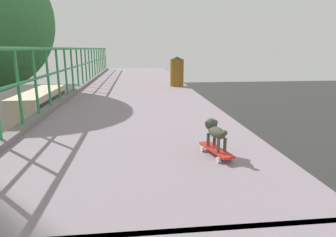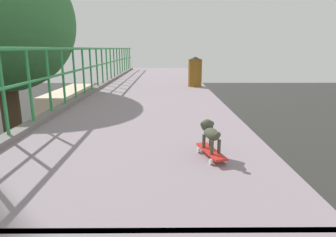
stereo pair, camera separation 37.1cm
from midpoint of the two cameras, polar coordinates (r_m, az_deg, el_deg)
car_red_taxi_fifth at (r=14.74m, az=-30.61°, el=-14.32°), size 1.96×4.05×1.61m
car_blue_seventh at (r=21.03m, az=-22.27°, el=-5.41°), size 1.99×4.08×1.34m
city_bus at (r=31.01m, az=-24.19°, el=2.49°), size 2.71×10.39×3.11m
toy_skateboard at (r=3.21m, az=6.21°, el=-6.31°), size 0.28×0.56×0.08m
small_dog at (r=3.19m, az=5.96°, el=-2.38°), size 0.21×0.40×0.31m
litter_bin at (r=9.10m, az=0.58°, el=9.32°), size 0.43×0.43×0.91m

